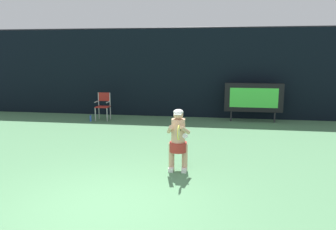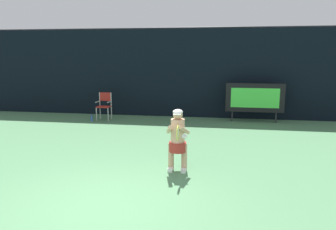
{
  "view_description": "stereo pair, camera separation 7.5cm",
  "coord_description": "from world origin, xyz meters",
  "px_view_note": "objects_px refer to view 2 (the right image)",
  "views": [
    {
      "loc": [
        1.92,
        -5.08,
        2.63
      ],
      "look_at": [
        0.63,
        3.23,
        1.05
      ],
      "focal_mm": 35.3,
      "sensor_mm": 36.0,
      "label": 1
    },
    {
      "loc": [
        2.0,
        -5.07,
        2.63
      ],
      "look_at": [
        0.63,
        3.23,
        1.05
      ],
      "focal_mm": 35.3,
      "sensor_mm": 36.0,
      "label": 2
    }
  ],
  "objects_px": {
    "water_bottle": "(92,118)",
    "tennis_player": "(178,138)",
    "scoreboard": "(255,98)",
    "umpire_chair": "(104,104)",
    "tennis_racket": "(178,132)"
  },
  "relations": [
    {
      "from": "scoreboard",
      "to": "water_bottle",
      "type": "xyz_separation_m",
      "value": [
        -6.26,
        -0.88,
        -0.82
      ]
    },
    {
      "from": "umpire_chair",
      "to": "scoreboard",
      "type": "bearing_deg",
      "value": 4.99
    },
    {
      "from": "water_bottle",
      "to": "umpire_chair",
      "type": "bearing_deg",
      "value": 42.87
    },
    {
      "from": "umpire_chair",
      "to": "water_bottle",
      "type": "height_order",
      "value": "umpire_chair"
    },
    {
      "from": "water_bottle",
      "to": "tennis_player",
      "type": "distance_m",
      "value": 6.43
    },
    {
      "from": "water_bottle",
      "to": "scoreboard",
      "type": "bearing_deg",
      "value": 8.04
    },
    {
      "from": "water_bottle",
      "to": "tennis_racket",
      "type": "height_order",
      "value": "tennis_racket"
    },
    {
      "from": "umpire_chair",
      "to": "tennis_player",
      "type": "height_order",
      "value": "tennis_player"
    },
    {
      "from": "scoreboard",
      "to": "umpire_chair",
      "type": "xyz_separation_m",
      "value": [
        -5.86,
        -0.51,
        -0.33
      ]
    },
    {
      "from": "water_bottle",
      "to": "tennis_racket",
      "type": "bearing_deg",
      "value": -52.9
    },
    {
      "from": "scoreboard",
      "to": "tennis_player",
      "type": "relative_size",
      "value": 1.55
    },
    {
      "from": "umpire_chair",
      "to": "tennis_racket",
      "type": "distance_m",
      "value": 6.97
    },
    {
      "from": "umpire_chair",
      "to": "tennis_racket",
      "type": "relative_size",
      "value": 1.79
    },
    {
      "from": "water_bottle",
      "to": "tennis_player",
      "type": "bearing_deg",
      "value": -50.53
    },
    {
      "from": "umpire_chair",
      "to": "tennis_racket",
      "type": "height_order",
      "value": "tennis_racket"
    }
  ]
}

